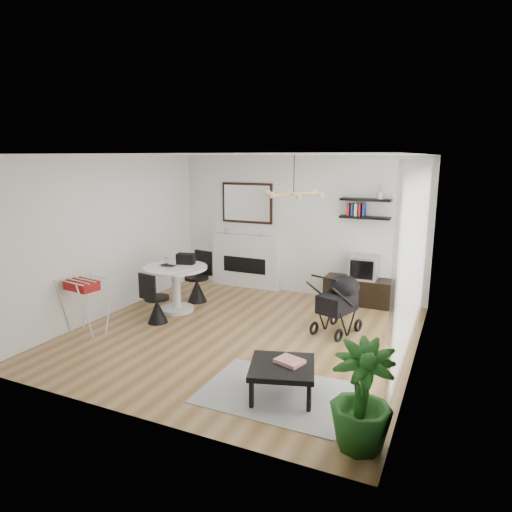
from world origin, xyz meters
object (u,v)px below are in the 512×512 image
at_px(stroller, 339,306).
at_px(crt_tv, 364,268).
at_px(coffee_table, 282,368).
at_px(dining_table, 176,282).
at_px(potted_plant, 362,397).
at_px(tv_console, 360,291).
at_px(drying_rack, 86,305).
at_px(fireplace, 246,255).

bearing_deg(stroller, crt_tv, 105.50).
distance_m(crt_tv, coffee_table, 3.73).
height_order(dining_table, potted_plant, potted_plant).
bearing_deg(dining_table, potted_plant, -33.93).
xyz_separation_m(tv_console, stroller, (-0.01, -1.52, 0.18)).
height_order(dining_table, stroller, stroller).
bearing_deg(tv_console, drying_rack, -137.50).
relative_size(drying_rack, potted_plant, 0.85).
distance_m(crt_tv, dining_table, 3.39).
height_order(fireplace, tv_console, fireplace).
bearing_deg(fireplace, dining_table, -102.91).
bearing_deg(coffee_table, stroller, 88.03).
bearing_deg(tv_console, coffee_table, -91.28).
bearing_deg(drying_rack, potted_plant, -4.79).
bearing_deg(potted_plant, dining_table, 146.07).
height_order(drying_rack, potted_plant, potted_plant).
distance_m(dining_table, drying_rack, 1.60).
distance_m(fireplace, stroller, 2.95).
relative_size(stroller, potted_plant, 0.95).
distance_m(fireplace, potted_plant, 5.57).
distance_m(dining_table, stroller, 2.86).
distance_m(fireplace, tv_console, 2.46).
bearing_deg(coffee_table, tv_console, 88.72).
height_order(crt_tv, coffee_table, crt_tv).
height_order(dining_table, coffee_table, dining_table).
distance_m(dining_table, coffee_table, 3.41).
height_order(drying_rack, stroller, stroller).
bearing_deg(fireplace, tv_console, -3.77).
bearing_deg(dining_table, fireplace, 77.09).
height_order(stroller, potted_plant, potted_plant).
relative_size(tv_console, crt_tv, 2.65).
distance_m(drying_rack, potted_plant, 4.55).
bearing_deg(tv_console, stroller, -90.29).
bearing_deg(crt_tv, drying_rack, -137.93).
height_order(stroller, coffee_table, stroller).
distance_m(tv_console, crt_tv, 0.46).
height_order(fireplace, potted_plant, fireplace).
bearing_deg(stroller, drying_rack, -136.52).
bearing_deg(stroller, tv_console, 107.37).
height_order(drying_rack, coffee_table, drying_rack).
distance_m(tv_console, dining_table, 3.36).
xyz_separation_m(fireplace, tv_console, (2.42, -0.16, -0.44)).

